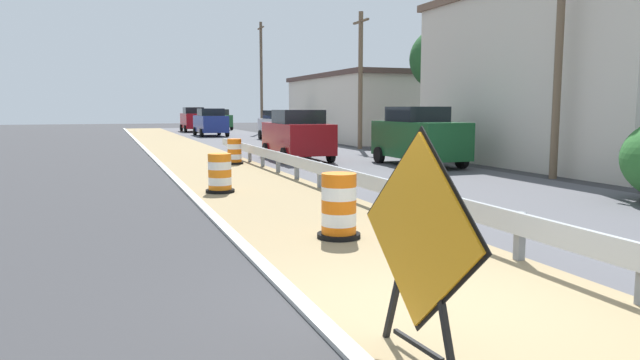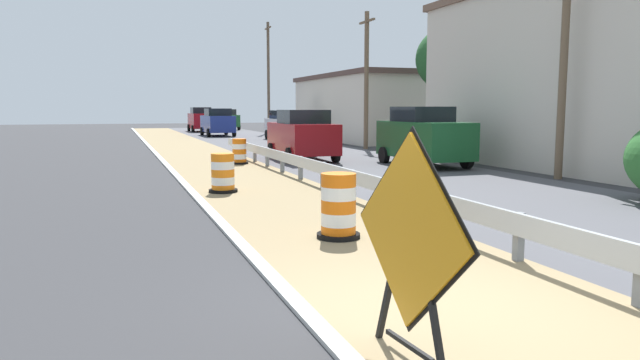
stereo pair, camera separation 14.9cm
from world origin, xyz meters
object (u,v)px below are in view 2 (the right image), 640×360
object	(u,v)px
traffic_barrel_mid	(239,153)
car_lead_near_lane	(302,135)
car_trailing_near_lane	(424,136)
car_mid_far_lane	(286,125)
car_lead_far_lane	(218,122)
car_trailing_far_lane	(201,120)
utility_pole_mid	(366,78)
utility_pole_far	(268,76)
car_distant_a	(227,119)
utility_pole_near	(565,38)
warning_sign_diamond	(410,239)
traffic_barrel_nearest	(338,209)
traffic_barrel_close	(223,175)

from	to	relation	value
traffic_barrel_mid	car_lead_near_lane	distance (m)	3.09
car_trailing_near_lane	car_mid_far_lane	size ratio (longest dim) A/B	0.92
car_lead_far_lane	car_trailing_far_lane	size ratio (longest dim) A/B	1.09
utility_pole_mid	utility_pole_far	bearing A→B (deg)	89.54
car_trailing_near_lane	car_lead_near_lane	bearing A→B (deg)	-137.52
car_distant_a	utility_pole_far	distance (m)	10.13
car_mid_far_lane	utility_pole_far	world-z (taller)	utility_pole_far
utility_pole_mid	car_trailing_near_lane	bearing A→B (deg)	-100.34
traffic_barrel_mid	car_lead_far_lane	world-z (taller)	car_lead_far_lane
utility_pole_far	car_lead_near_lane	bearing A→B (deg)	-101.53
car_trailing_far_lane	utility_pole_near	bearing A→B (deg)	-172.86
warning_sign_diamond	car_mid_far_lane	world-z (taller)	warning_sign_diamond
car_trailing_near_lane	utility_pole_near	distance (m)	6.24
traffic_barrel_nearest	car_trailing_near_lane	size ratio (longest dim) A/B	0.25
traffic_barrel_mid	car_trailing_far_lane	world-z (taller)	car_trailing_far_lane
car_lead_near_lane	car_trailing_near_lane	xyz separation A→B (m)	(3.55, -3.92, 0.06)
traffic_barrel_nearest	car_trailing_near_lane	xyz separation A→B (m)	(7.51, 10.46, 0.62)
car_mid_far_lane	car_distant_a	xyz separation A→B (m)	(-0.21, 20.83, 0.01)
car_mid_far_lane	utility_pole_mid	world-z (taller)	utility_pole_mid
traffic_barrel_nearest	car_mid_far_lane	world-z (taller)	car_mid_far_lane
traffic_barrel_nearest	utility_pole_near	xyz separation A→B (m)	(9.35, 5.38, 3.75)
car_mid_far_lane	car_distant_a	distance (m)	20.83
traffic_barrel_nearest	car_distant_a	bearing A→B (deg)	81.68
traffic_barrel_mid	utility_pole_near	distance (m)	12.14
car_lead_near_lane	utility_pole_mid	world-z (taller)	utility_pole_mid
warning_sign_diamond	car_trailing_near_lane	xyz separation A→B (m)	(8.67, 15.10, 0.04)
traffic_barrel_close	traffic_barrel_mid	xyz separation A→B (m)	(1.96, 7.42, -0.01)
warning_sign_diamond	traffic_barrel_mid	distance (m)	18.21
car_trailing_far_lane	car_distant_a	distance (m)	5.45
traffic_barrel_mid	car_trailing_far_lane	size ratio (longest dim) A/B	0.23
traffic_barrel_nearest	traffic_barrel_mid	bearing A→B (deg)	85.38
car_lead_near_lane	traffic_barrel_nearest	bearing A→B (deg)	166.18
traffic_barrel_mid	utility_pole_far	bearing A→B (deg)	73.20
car_trailing_far_lane	car_distant_a	size ratio (longest dim) A/B	0.97
warning_sign_diamond	car_mid_far_lane	bearing A→B (deg)	-109.20
traffic_barrel_nearest	utility_pole_near	size ratio (longest dim) A/B	0.13
traffic_barrel_close	car_lead_far_lane	xyz separation A→B (m)	(5.05, 30.76, 0.61)
warning_sign_diamond	traffic_barrel_close	distance (m)	10.66
warning_sign_diamond	traffic_barrel_nearest	world-z (taller)	warning_sign_diamond
car_lead_far_lane	traffic_barrel_mid	bearing A→B (deg)	171.38
utility_pole_mid	car_lead_near_lane	bearing A→B (deg)	-135.37
car_trailing_near_lane	utility_pole_mid	xyz separation A→B (m)	(1.65, 9.06, 2.62)
utility_pole_far	traffic_barrel_nearest	bearing A→B (deg)	-102.90
warning_sign_diamond	traffic_barrel_nearest	xyz separation A→B (m)	(1.16, 4.64, -0.57)
car_distant_a	utility_pole_near	xyz separation A→B (m)	(2.05, -44.50, 3.22)
car_lead_near_lane	car_mid_far_lane	bearing A→B (deg)	-12.01
warning_sign_diamond	car_lead_near_lane	size ratio (longest dim) A/B	0.43
car_lead_far_lane	utility_pole_near	bearing A→B (deg)	-171.71
traffic_barrel_mid	car_distant_a	world-z (taller)	car_distant_a
utility_pole_near	utility_pole_far	bearing A→B (deg)	90.03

